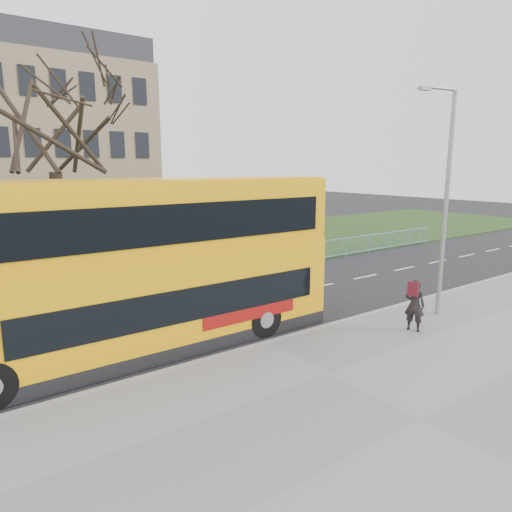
# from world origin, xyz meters

# --- Properties ---
(ground) EXTENTS (120.00, 120.00, 0.00)m
(ground) POSITION_xyz_m (0.00, 0.00, 0.00)
(ground) COLOR black
(ground) RESTS_ON ground
(pavement) EXTENTS (80.00, 10.50, 0.12)m
(pavement) POSITION_xyz_m (0.00, -6.75, 0.06)
(pavement) COLOR slate
(pavement) RESTS_ON ground
(kerb) EXTENTS (80.00, 0.20, 0.14)m
(kerb) POSITION_xyz_m (0.00, -1.55, 0.07)
(kerb) COLOR gray
(kerb) RESTS_ON ground
(grass_verge) EXTENTS (80.00, 15.40, 0.08)m
(grass_verge) POSITION_xyz_m (0.00, 14.30, 0.04)
(grass_verge) COLOR #203513
(grass_verge) RESTS_ON ground
(guard_railing) EXTENTS (40.00, 0.12, 1.10)m
(guard_railing) POSITION_xyz_m (0.00, 6.60, 0.55)
(guard_railing) COLOR #74A6CF
(guard_railing) RESTS_ON ground
(bare_tree) EXTENTS (8.17, 8.17, 11.68)m
(bare_tree) POSITION_xyz_m (-3.00, 10.00, 5.92)
(bare_tree) COLOR black
(bare_tree) RESTS_ON grass_verge
(yellow_bus) EXTENTS (11.56, 2.80, 4.84)m
(yellow_bus) POSITION_xyz_m (-3.00, 0.34, 2.60)
(yellow_bus) COLOR #FBAC0A
(yellow_bus) RESTS_ON ground
(pedestrian) EXTENTS (0.61, 0.72, 1.68)m
(pedestrian) POSITION_xyz_m (4.33, -3.49, 0.96)
(pedestrian) COLOR black
(pedestrian) RESTS_ON pavement
(street_lamp) EXTENTS (1.60, 0.42, 7.58)m
(street_lamp) POSITION_xyz_m (6.31, -2.98, 4.27)
(street_lamp) COLOR gray
(street_lamp) RESTS_ON pavement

